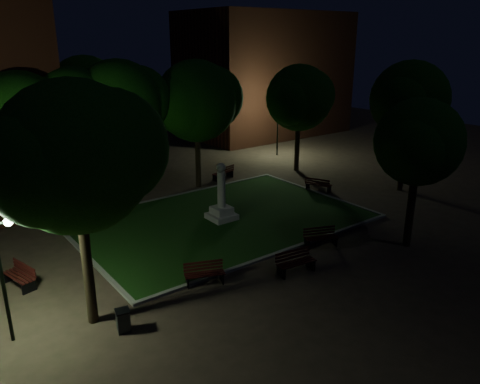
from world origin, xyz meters
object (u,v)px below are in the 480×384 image
at_px(bench_west_near, 204,274).
at_px(bench_far_side, 224,173).
at_px(bench_left_side, 20,276).
at_px(bench_right_side, 318,185).
at_px(bench_near_right, 320,237).
at_px(bench_near_left, 295,262).
at_px(monument, 221,204).
at_px(trash_bin, 123,320).

xyz_separation_m(bench_west_near, bench_far_side, (9.17, 11.60, 0.03)).
bearing_deg(bench_left_side, bench_far_side, 100.98).
xyz_separation_m(bench_west_near, bench_right_side, (12.51, 5.61, 0.01)).
height_order(bench_near_right, bench_right_side, bench_right_side).
bearing_deg(bench_far_side, bench_left_side, 10.57).
height_order(bench_near_left, bench_near_right, bench_near_left).
bearing_deg(bench_west_near, bench_near_left, -1.00).
relative_size(monument, bench_near_right, 1.85).
bearing_deg(bench_near_left, bench_west_near, 165.13).
bearing_deg(bench_far_side, bench_near_left, 52.25).
height_order(bench_west_near, trash_bin, bench_west_near).
bearing_deg(trash_bin, monument, 36.61).
bearing_deg(bench_left_side, bench_near_left, 44.31).
bearing_deg(bench_near_left, bench_right_side, 47.22).
xyz_separation_m(bench_near_left, bench_right_side, (8.86, 7.17, -0.02)).
height_order(monument, bench_west_near, monument).
xyz_separation_m(bench_left_side, bench_right_side, (18.59, 1.30, -0.00)).
bearing_deg(monument, bench_right_side, 2.41).
distance_m(bench_left_side, bench_right_side, 18.63).
bearing_deg(bench_west_near, bench_left_side, 166.76).
bearing_deg(bench_far_side, bench_right_side, 104.14).
relative_size(monument, trash_bin, 3.91).
bearing_deg(bench_right_side, bench_west_near, 90.69).
bearing_deg(bench_left_side, bench_near_right, 55.15).
relative_size(bench_west_near, trash_bin, 2.12).
xyz_separation_m(bench_right_side, trash_bin, (-16.53, -6.71, -0.02)).
height_order(bench_far_side, trash_bin, bench_far_side).
bearing_deg(monument, bench_near_right, -71.06).
bearing_deg(bench_near_left, trash_bin, -175.16).
bearing_deg(monument, trash_bin, -143.39).
xyz_separation_m(monument, trash_bin, (-8.58, -6.38, -0.54)).
relative_size(bench_near_left, bench_left_side, 1.02).
height_order(monument, trash_bin, monument).
height_order(monument, bench_far_side, monument).
xyz_separation_m(monument, bench_far_side, (4.61, 6.33, -0.50)).
bearing_deg(bench_west_near, bench_near_right, 19.22).
distance_m(bench_near_right, bench_right_side, 8.46).
height_order(bench_near_left, bench_left_side, bench_near_left).
height_order(bench_left_side, bench_far_side, bench_far_side).
bearing_deg(bench_west_near, bench_right_side, 46.29).
height_order(bench_left_side, trash_bin, bench_left_side).
distance_m(bench_west_near, bench_right_side, 13.71).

